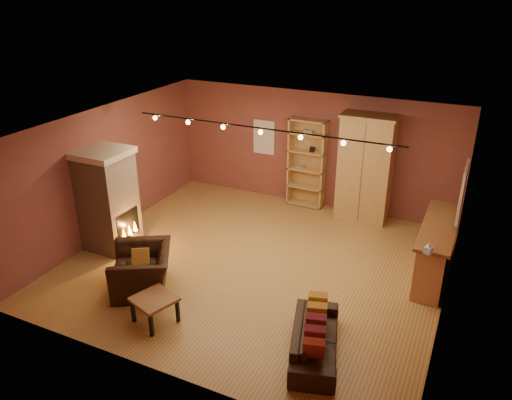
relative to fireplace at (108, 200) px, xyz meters
The scene contains 16 objects.
floor 3.28m from the fireplace, 11.16° to the left, with size 7.00×7.00×0.00m, color olive.
ceiling 3.55m from the fireplace, 11.16° to the left, with size 7.00×7.00×0.00m, color brown.
back_wall 4.92m from the fireplace, 51.69° to the left, with size 7.00×0.02×2.80m, color brown.
left_wall 0.83m from the fireplace, 127.41° to the left, with size 0.02×6.50×2.80m, color brown.
right_wall 6.58m from the fireplace, ahead, with size 0.02×6.50×2.80m, color brown.
fireplace is the anchor object (origin of this frame).
back_window 4.24m from the fireplace, 65.55° to the left, with size 0.56×0.04×0.86m, color silver.
bookcase 4.76m from the fireplace, 51.73° to the left, with size 0.89×0.35×2.18m.
armoire 5.64m from the fireplace, 38.81° to the left, with size 1.22×0.69×2.49m.
bar_counter 6.49m from the fireplace, 15.12° to the left, with size 0.60×2.23×1.07m.
tissue_box 6.21m from the fireplace, ahead, with size 0.16×0.16×0.23m.
right_window 6.84m from the fireplace, 17.08° to the left, with size 0.05×0.90×1.00m, color silver.
loveseat 5.15m from the fireplace, 15.00° to the right, with size 0.94×1.77×0.73m.
armchair 1.93m from the fireplace, 33.60° to the right, with size 1.27×1.41×1.03m.
coffee_table 2.98m from the fireplace, 36.68° to the right, with size 0.79×0.79×0.47m.
track_rail 3.54m from the fireplace, 14.74° to the left, with size 5.20×0.09×0.13m.
Camera 1 is at (3.63, -7.68, 5.19)m, focal length 35.00 mm.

